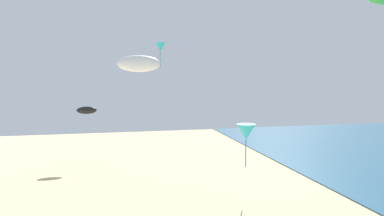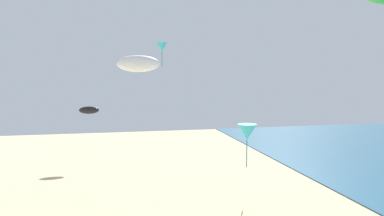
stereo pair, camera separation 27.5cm
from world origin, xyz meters
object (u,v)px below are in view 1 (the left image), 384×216
kite_cyan_delta (160,47)px  kite_cyan_delta_2 (246,132)px  kite_white_parafoil (139,64)px  kite_black_parafoil (87,110)px

kite_cyan_delta → kite_cyan_delta_2: (5.62, -9.47, -7.45)m
kite_cyan_delta_2 → kite_white_parafoil: kite_white_parafoil is taller
kite_black_parafoil → kite_white_parafoil: size_ratio=0.96×
kite_cyan_delta_2 → kite_white_parafoil: (-8.96, -6.96, 5.09)m
kite_cyan_delta → kite_white_parafoil: size_ratio=1.05×
kite_black_parafoil → kite_cyan_delta_2: bearing=-49.0°
kite_cyan_delta → kite_cyan_delta_2: 13.30m
kite_cyan_delta → kite_cyan_delta_2: bearing=-59.3°
kite_black_parafoil → kite_cyan_delta: 11.90m
kite_black_parafoil → kite_cyan_delta: size_ratio=0.92×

